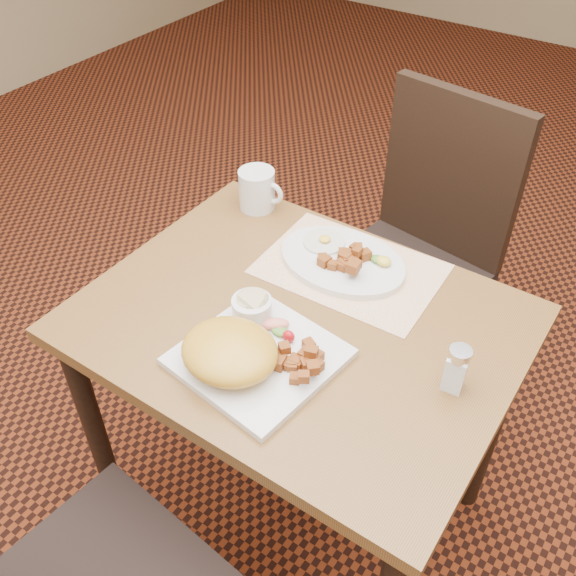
# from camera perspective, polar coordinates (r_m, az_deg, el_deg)

# --- Properties ---
(ground) EXTENTS (8.00, 8.00, 0.00)m
(ground) POSITION_cam_1_polar(r_m,az_deg,el_deg) (1.95, 0.72, -18.68)
(ground) COLOR black
(ground) RESTS_ON ground
(table) EXTENTS (0.90, 0.70, 0.75)m
(table) POSITION_cam_1_polar(r_m,az_deg,el_deg) (1.44, 0.93, -5.78)
(table) COLOR brown
(table) RESTS_ON ground
(chair_far) EXTENTS (0.48, 0.49, 0.97)m
(chair_far) POSITION_cam_1_polar(r_m,az_deg,el_deg) (1.94, 11.66, 3.95)
(chair_far) COLOR black
(chair_far) RESTS_ON ground
(placemat) EXTENTS (0.41, 0.29, 0.00)m
(placemat) POSITION_cam_1_polar(r_m,az_deg,el_deg) (1.48, 5.54, 1.69)
(placemat) COLOR white
(placemat) RESTS_ON table
(plate_square) EXTENTS (0.31, 0.31, 0.02)m
(plate_square) POSITION_cam_1_polar(r_m,az_deg,el_deg) (1.27, -2.62, -6.16)
(plate_square) COLOR silver
(plate_square) RESTS_ON table
(plate_oval) EXTENTS (0.31, 0.24, 0.02)m
(plate_oval) POSITION_cam_1_polar(r_m,az_deg,el_deg) (1.49, 4.84, 2.41)
(plate_oval) COLOR silver
(plate_oval) RESTS_ON placemat
(hollandaise_mound) EXTENTS (0.19, 0.17, 0.07)m
(hollandaise_mound) POSITION_cam_1_polar(r_m,az_deg,el_deg) (1.23, -5.26, -5.63)
(hollandaise_mound) COLOR gold
(hollandaise_mound) RESTS_ON plate_square
(ramekin) EXTENTS (0.08, 0.08, 0.05)m
(ramekin) POSITION_cam_1_polar(r_m,az_deg,el_deg) (1.32, -3.22, -1.76)
(ramekin) COLOR silver
(ramekin) RESTS_ON plate_square
(garnish_sq) EXTENTS (0.09, 0.06, 0.03)m
(garnish_sq) POSITION_cam_1_polar(r_m,az_deg,el_deg) (1.30, -0.81, -3.58)
(garnish_sq) COLOR #387223
(garnish_sq) RESTS_ON plate_square
(fried_egg) EXTENTS (0.10, 0.10, 0.02)m
(fried_egg) POSITION_cam_1_polar(r_m,az_deg,el_deg) (1.52, 3.23, 4.16)
(fried_egg) COLOR white
(fried_egg) RESTS_ON plate_oval
(garnish_ov) EXTENTS (0.06, 0.04, 0.02)m
(garnish_ov) POSITION_cam_1_polar(r_m,az_deg,el_deg) (1.47, 8.33, 2.44)
(garnish_ov) COLOR #387223
(garnish_ov) RESTS_ON plate_oval
(salt_shaker) EXTENTS (0.05, 0.05, 0.10)m
(salt_shaker) POSITION_cam_1_polar(r_m,az_deg,el_deg) (1.23, 14.75, -6.91)
(salt_shaker) COLOR white
(salt_shaker) RESTS_ON table
(coffee_mug) EXTENTS (0.12, 0.09, 0.10)m
(coffee_mug) POSITION_cam_1_polar(r_m,az_deg,el_deg) (1.65, -2.71, 8.73)
(coffee_mug) COLOR silver
(coffee_mug) RESTS_ON table
(home_fries_sq) EXTENTS (0.11, 0.11, 0.04)m
(home_fries_sq) POSITION_cam_1_polar(r_m,az_deg,el_deg) (1.23, 1.21, -6.43)
(home_fries_sq) COLOR #914817
(home_fries_sq) RESTS_ON plate_square
(home_fries_ov) EXTENTS (0.11, 0.10, 0.04)m
(home_fries_ov) POSITION_cam_1_polar(r_m,az_deg,el_deg) (1.46, 5.13, 2.56)
(home_fries_ov) COLOR #914817
(home_fries_ov) RESTS_ON plate_oval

